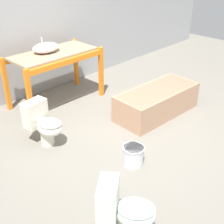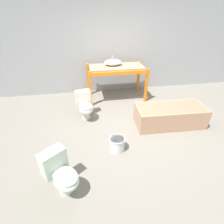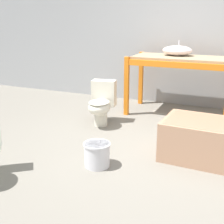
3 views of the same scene
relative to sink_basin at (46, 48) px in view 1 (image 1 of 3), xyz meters
The scene contains 8 objects.
ground_plane 2.04m from the sink_basin, 84.71° to the right, with size 12.00×12.00×0.00m, color slate.
warehouse_wall_rear 0.80m from the sink_basin, 73.52° to the left, with size 10.80×0.08×3.20m.
shelving_rack 0.27m from the sink_basin, 46.97° to the right, with size 1.63×0.82×0.96m.
sink_basin is the anchor object (origin of this frame).
bathtub_main 2.12m from the sink_basin, 58.92° to the right, with size 1.56×0.72×0.46m.
toilet_near 3.36m from the sink_basin, 112.86° to the right, with size 0.62×0.66×0.65m.
toilet_far 1.55m from the sink_basin, 129.06° to the right, with size 0.43×0.62×0.65m.
bucket_white 2.52m from the sink_basin, 98.08° to the right, with size 0.30×0.30×0.27m.
Camera 1 is at (-3.10, -2.76, 2.65)m, focal length 50.00 mm.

